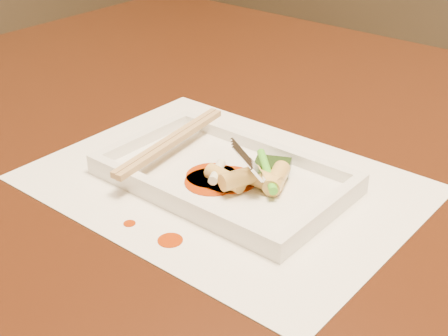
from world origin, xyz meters
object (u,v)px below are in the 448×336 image
Objects in this scene: placemat at (224,183)px; fork at (291,126)px; plate_base at (224,179)px; chopstick_a at (168,140)px; table at (316,212)px.

fork is at bearing 14.42° from placemat.
plate_base reaches higher than placemat.
plate_base is at bearing 180.00° from placemat.
placemat is 0.11m from fork.
plate_base is (-0.00, 0.00, 0.00)m from placemat.
table is at bearing 54.47° from chopstick_a.
table is 0.23m from chopstick_a.
placemat is at bearing -165.58° from fork.
fork is (0.04, -0.14, 0.18)m from table.
fork is at bearing 14.42° from plate_base.
fork is at bearing 6.75° from chopstick_a.
chopstick_a is at bearing -125.53° from table.
plate_base is at bearing -100.32° from table.
chopstick_a is (-0.08, 0.00, 0.03)m from placemat.
placemat is 2.07× the size of chopstick_a.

